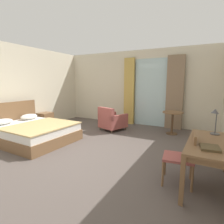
{
  "coord_description": "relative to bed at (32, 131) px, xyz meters",
  "views": [
    {
      "loc": [
        2.49,
        -3.27,
        1.64
      ],
      "look_at": [
        0.48,
        0.54,
        0.93
      ],
      "focal_mm": 28.93,
      "sensor_mm": 36.0,
      "label": 1
    }
  ],
  "objects": [
    {
      "name": "wall_back",
      "position": [
        1.79,
        3.43,
        1.14
      ],
      "size": [
        6.16,
        0.12,
        2.83
      ],
      "primitive_type": "cube",
      "color": "beige",
      "rests_on": "ground"
    },
    {
      "name": "closed_book",
      "position": [
        4.37,
        -0.57,
        0.48
      ],
      "size": [
        0.27,
        0.3,
        0.03
      ],
      "primitive_type": "cube",
      "rotation": [
        0.0,
        0.0,
        0.12
      ],
      "color": "brown",
      "rests_on": "writing_desk"
    },
    {
      "name": "wall_left",
      "position": [
        -1.23,
        -0.03,
        1.14
      ],
      "size": [
        0.12,
        7.03,
        2.83
      ],
      "primitive_type": "cube",
      "color": "beige",
      "rests_on": "ground"
    },
    {
      "name": "desk_chair",
      "position": [
        4.02,
        -0.35,
        0.22
      ],
      "size": [
        0.52,
        0.49,
        0.86
      ],
      "color": "#9E4C47",
      "rests_on": "ground"
    },
    {
      "name": "bed",
      "position": [
        0.0,
        0.0,
        0.0
      ],
      "size": [
        2.2,
        1.8,
        1.04
      ],
      "color": "brown",
      "rests_on": "ground"
    },
    {
      "name": "curtain_panel_right",
      "position": [
        3.28,
        3.25,
        1.0
      ],
      "size": [
        0.57,
        0.1,
        2.54
      ],
      "primitive_type": "cube",
      "color": "#897056",
      "rests_on": "ground"
    },
    {
      "name": "armchair_by_window",
      "position": [
        1.45,
        2.07,
        0.06
      ],
      "size": [
        0.91,
        0.97,
        0.81
      ],
      "color": "#9E4C47",
      "rests_on": "ground"
    },
    {
      "name": "curtain_panel_left",
      "position": [
        1.59,
        3.25,
        1.0
      ],
      "size": [
        0.4,
        0.1,
        2.54
      ],
      "primitive_type": "cube",
      "color": "tan",
      "rests_on": "ground"
    },
    {
      "name": "ground",
      "position": [
        1.79,
        -0.03,
        -0.32
      ],
      "size": [
        6.56,
        7.43,
        0.1
      ],
      "primitive_type": "cube",
      "color": "#564C47"
    },
    {
      "name": "nightstand",
      "position": [
        -0.93,
        1.32,
        -0.0
      ],
      "size": [
        0.41,
        0.49,
        0.53
      ],
      "color": "brown",
      "rests_on": "ground"
    },
    {
      "name": "round_cafe_table",
      "position": [
        3.37,
        2.55,
        0.25
      ],
      "size": [
        0.64,
        0.64,
        0.71
      ],
      "color": "brown",
      "rests_on": "ground"
    },
    {
      "name": "desk_lamp",
      "position": [
        4.43,
        0.24,
        0.79
      ],
      "size": [
        0.18,
        0.19,
        0.47
      ],
      "color": "#4C4C51",
      "rests_on": "writing_desk"
    },
    {
      "name": "balcony_glass_door",
      "position": [
        2.43,
        3.35,
        0.97
      ],
      "size": [
        1.26,
        0.02,
        2.49
      ],
      "primitive_type": "cube",
      "color": "silver",
      "rests_on": "ground"
    },
    {
      "name": "writing_desk",
      "position": [
        4.38,
        -0.24,
        0.37
      ],
      "size": [
        0.67,
        1.44,
        0.73
      ],
      "color": "brown",
      "rests_on": "ground"
    }
  ]
}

